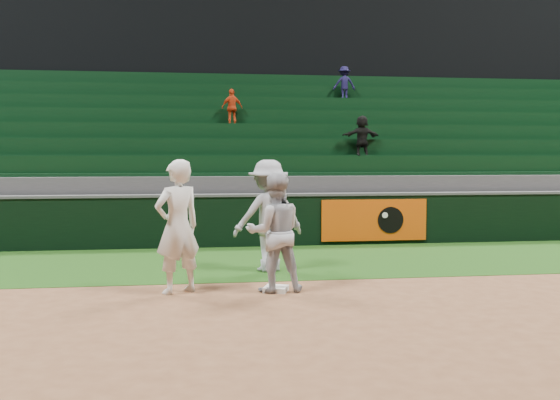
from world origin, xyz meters
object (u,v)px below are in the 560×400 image
object	(u,v)px
first_baseman	(178,227)
baserunner	(275,233)
first_base	(276,289)
base_coach	(269,216)

from	to	relation	value
first_baseman	baserunner	xyz separation A→B (m)	(1.51, -0.09, -0.11)
first_base	base_coach	xyz separation A→B (m)	(0.09, 1.76, 1.00)
baserunner	base_coach	size ratio (longest dim) A/B	0.91
first_baseman	baserunner	bearing A→B (deg)	146.14
first_baseman	base_coach	size ratio (longest dim) A/B	1.01
first_base	base_coach	bearing A→B (deg)	86.96
first_baseman	baserunner	distance (m)	1.52
first_baseman	baserunner	world-z (taller)	first_baseman
first_baseman	base_coach	xyz separation A→B (m)	(1.62, 1.65, -0.00)
baserunner	first_base	bearing A→B (deg)	139.12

